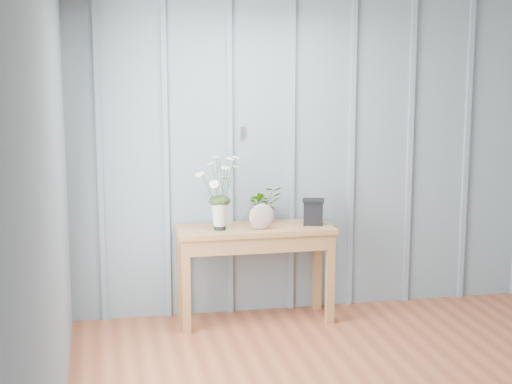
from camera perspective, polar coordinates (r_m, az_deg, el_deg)
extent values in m
cube|color=gray|center=(6.32, 4.79, 2.61)|extent=(4.00, 0.01, 2.50)
cube|color=silver|center=(6.13, -0.99, 4.30)|extent=(0.03, 0.01, 0.10)
cube|color=gray|center=(6.06, -11.30, 2.14)|extent=(0.04, 0.03, 2.50)
cube|color=gray|center=(6.08, -6.58, 2.29)|extent=(0.04, 0.03, 2.50)
cube|color=gray|center=(6.14, -1.92, 2.43)|extent=(0.04, 0.03, 2.50)
cube|color=gray|center=(6.24, 2.61, 2.55)|extent=(0.04, 0.03, 2.50)
cube|color=gray|center=(6.38, 6.97, 2.65)|extent=(0.04, 0.03, 2.50)
cube|color=gray|center=(6.56, 11.12, 2.73)|extent=(0.04, 0.03, 2.50)
cube|color=gray|center=(6.77, 15.04, 2.79)|extent=(0.04, 0.03, 2.50)
cube|color=olive|center=(6.03, -0.10, -2.73)|extent=(1.20, 0.45, 0.04)
cube|color=olive|center=(6.05, -0.09, -3.47)|extent=(1.13, 0.42, 0.12)
cube|color=olive|center=(5.87, -5.10, -6.91)|extent=(0.06, 0.06, 0.71)
cube|color=olive|center=(6.08, 5.41, -6.30)|extent=(0.06, 0.06, 0.71)
cube|color=olive|center=(6.21, -5.48, -5.96)|extent=(0.06, 0.06, 0.71)
cube|color=olive|center=(6.42, 4.47, -5.43)|extent=(0.06, 0.06, 0.71)
cylinder|color=black|center=(5.92, -2.65, -2.48)|extent=(0.09, 0.09, 0.06)
cone|color=beige|center=(5.91, -2.66, -1.66)|extent=(0.14, 0.14, 0.21)
ellipsoid|color=#1E3515|center=(5.89, -2.67, -0.65)|extent=(0.17, 0.14, 0.09)
imported|color=#1E3515|center=(6.14, 0.61, -0.91)|extent=(0.30, 0.28, 0.29)
ellipsoid|color=#7E4A56|center=(5.91, 0.42, -1.81)|extent=(0.20, 0.08, 0.20)
cube|color=black|center=(6.09, 4.19, -1.55)|extent=(0.17, 0.15, 0.18)
cube|color=black|center=(6.07, 4.20, -0.61)|extent=(0.20, 0.17, 0.02)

